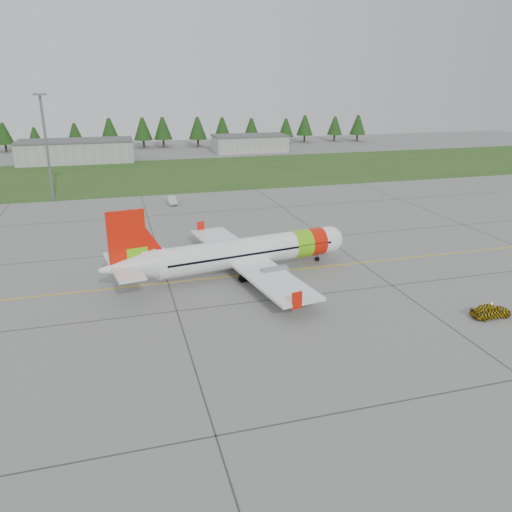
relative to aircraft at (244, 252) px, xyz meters
name	(u,v)px	position (x,y,z in m)	size (l,w,h in m)	color
ground	(312,295)	(5.62, -8.53, -2.73)	(320.00, 320.00, 0.00)	gray
aircraft	(244,252)	(0.00, 0.00, 0.00)	(31.15, 29.03, 9.48)	white
follow_me_car	(493,298)	(20.80, -18.54, -0.69)	(1.64, 1.39, 4.08)	gold
service_van	(171,192)	(-4.08, 39.75, -0.41)	(1.62, 1.53, 4.65)	silver
grass_strip	(194,173)	(5.62, 73.47, -2.72)	(320.00, 50.00, 0.03)	#30561E
taxi_guideline	(288,270)	(5.62, -0.53, -2.72)	(120.00, 0.25, 0.02)	gold
hangar_west	(76,152)	(-24.38, 101.47, 0.27)	(32.00, 14.00, 6.00)	#A8A8A3
hangar_east	(250,144)	(30.62, 109.47, -0.13)	(24.00, 12.00, 5.20)	#A8A8A3
floodlight_mast	(47,150)	(-26.38, 49.47, 7.27)	(0.50, 0.50, 20.00)	slate
treeline	(168,133)	(5.62, 129.47, 2.27)	(160.00, 8.00, 10.00)	#1C3F14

